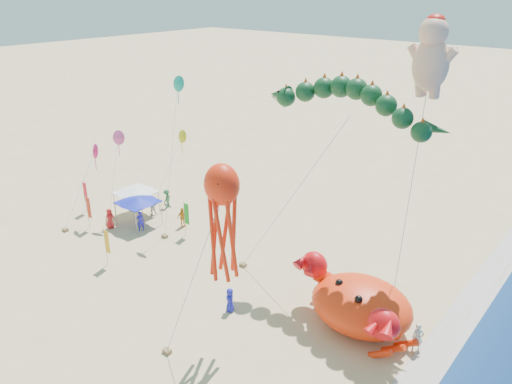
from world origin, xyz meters
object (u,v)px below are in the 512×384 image
(canopy_white, at_px, (136,190))
(canopy_blue, at_px, (138,200))
(dragon_kite, at_px, (348,107))
(cherub_kite, at_px, (431,55))
(crab_inflatable, at_px, (360,304))
(octopus_kite, at_px, (222,213))

(canopy_white, bearing_deg, canopy_blue, -33.56)
(dragon_kite, distance_m, canopy_white, 22.93)
(canopy_blue, bearing_deg, dragon_kite, 10.15)
(dragon_kite, relative_size, canopy_blue, 4.21)
(cherub_kite, relative_size, canopy_blue, 5.48)
(cherub_kite, bearing_deg, canopy_blue, -167.02)
(dragon_kite, bearing_deg, crab_inflatable, -43.37)
(dragon_kite, height_order, octopus_kite, dragon_kite)
(octopus_kite, bearing_deg, canopy_blue, 158.15)
(crab_inflatable, height_order, dragon_kite, dragon_kite)
(cherub_kite, xyz_separation_m, canopy_white, (-24.49, -3.92, -13.80))
(canopy_blue, bearing_deg, canopy_white, 146.44)
(dragon_kite, distance_m, cherub_kite, 5.69)
(dragon_kite, height_order, cherub_kite, cherub_kite)
(octopus_kite, height_order, canopy_blue, octopus_kite)
(crab_inflatable, distance_m, dragon_kite, 12.38)
(crab_inflatable, relative_size, cherub_kite, 0.47)
(crab_inflatable, bearing_deg, canopy_blue, 179.07)
(dragon_kite, bearing_deg, canopy_white, -174.34)
(canopy_blue, height_order, canopy_white, same)
(cherub_kite, height_order, canopy_white, cherub_kite)
(crab_inflatable, height_order, canopy_white, crab_inflatable)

